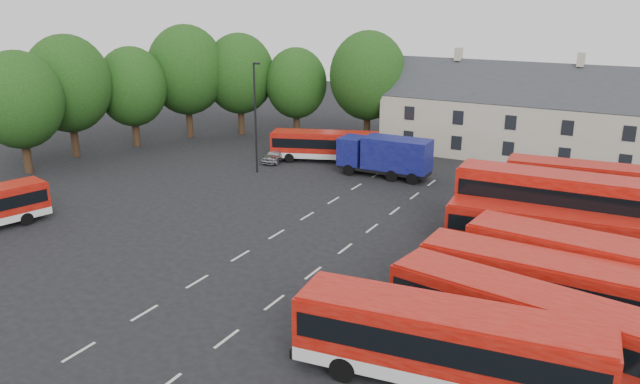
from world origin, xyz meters
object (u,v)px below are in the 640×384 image
at_px(silver_car, 277,155).
at_px(box_truck, 386,155).
at_px(bus_dd_south, 552,205).
at_px(bus_row_a, 447,340).
at_px(lamppost, 256,115).

bearing_deg(silver_car, box_truck, -2.88).
bearing_deg(bus_dd_south, bus_row_a, -95.64).
height_order(silver_car, lamppost, lamppost).
relative_size(bus_dd_south, box_truck, 1.45).
xyz_separation_m(bus_row_a, bus_dd_south, (1.01, 17.18, 0.61)).
distance_m(silver_car, lamppost, 5.95).
bearing_deg(silver_car, lamppost, -86.48).
relative_size(box_truck, silver_car, 2.07).
bearing_deg(lamppost, bus_row_a, -42.67).
height_order(box_truck, lamppost, lamppost).
distance_m(bus_dd_south, silver_car, 27.44).
distance_m(bus_row_a, box_truck, 29.90).
bearing_deg(box_truck, bus_row_a, -63.31).
bearing_deg(silver_car, bus_row_a, -50.42).
bearing_deg(lamppost, box_truck, 21.50).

